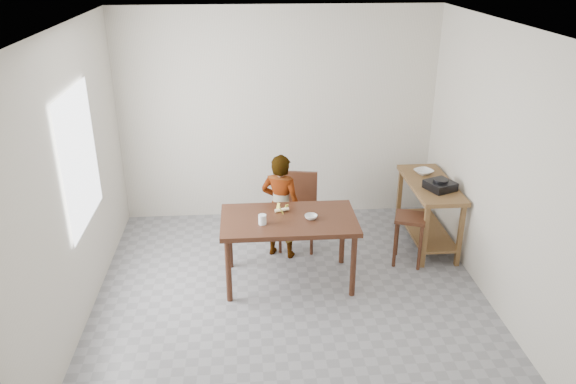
{
  "coord_description": "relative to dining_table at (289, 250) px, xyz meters",
  "views": [
    {
      "loc": [
        -0.42,
        -4.87,
        3.32
      ],
      "look_at": [
        0.0,
        0.4,
        1.0
      ],
      "focal_mm": 35.0,
      "sensor_mm": 36.0,
      "label": 1
    }
  ],
  "objects": [
    {
      "name": "gas_burner",
      "position": [
        1.75,
        0.5,
        0.47
      ],
      "size": [
        0.37,
        0.37,
        0.09
      ],
      "primitive_type": "cube",
      "rotation": [
        0.0,
        0.0,
        0.4
      ],
      "color": "black",
      "rests_on": "prep_counter"
    },
    {
      "name": "wall_back",
      "position": [
        0.0,
        1.72,
        0.98
      ],
      "size": [
        4.0,
        0.04,
        2.7
      ],
      "primitive_type": "cube",
      "color": "beige",
      "rests_on": "ground"
    },
    {
      "name": "serving_bowl",
      "position": [
        1.71,
        0.97,
        0.45
      ],
      "size": [
        0.28,
        0.28,
        0.05
      ],
      "primitive_type": "imported",
      "rotation": [
        0.0,
        0.0,
        0.44
      ],
      "color": "silver",
      "rests_on": "prep_counter"
    },
    {
      "name": "child",
      "position": [
        -0.05,
        0.56,
        0.25
      ],
      "size": [
        0.53,
        0.45,
        1.24
      ],
      "primitive_type": "imported",
      "rotation": [
        0.0,
        0.0,
        2.75
      ],
      "color": "white",
      "rests_on": "floor"
    },
    {
      "name": "prep_counter",
      "position": [
        1.72,
        0.7,
        0.03
      ],
      "size": [
        0.5,
        1.2,
        0.8
      ],
      "primitive_type": null,
      "color": "brown",
      "rests_on": "floor"
    },
    {
      "name": "ceiling",
      "position": [
        0.0,
        -0.3,
        2.35
      ],
      "size": [
        4.0,
        4.0,
        0.04
      ],
      "primitive_type": "cube",
      "color": "white",
      "rests_on": "wall_back"
    },
    {
      "name": "window_pane",
      "position": [
        -1.97,
        -0.1,
        1.12
      ],
      "size": [
        0.02,
        1.1,
        1.3
      ],
      "primitive_type": "cube",
      "color": "white",
      "rests_on": "wall_left"
    },
    {
      "name": "wall_left",
      "position": [
        -2.02,
        -0.3,
        0.98
      ],
      "size": [
        0.04,
        4.0,
        2.7
      ],
      "primitive_type": "cube",
      "color": "beige",
      "rests_on": "ground"
    },
    {
      "name": "stool",
      "position": [
        1.38,
        0.28,
        -0.08
      ],
      "size": [
        0.42,
        0.42,
        0.58
      ],
      "primitive_type": null,
      "rotation": [
        0.0,
        0.0,
        -0.34
      ],
      "color": "#3D1F12",
      "rests_on": "floor"
    },
    {
      "name": "dining_chair",
      "position": [
        0.16,
        0.75,
        0.07
      ],
      "size": [
        0.5,
        0.5,
        0.89
      ],
      "primitive_type": null,
      "rotation": [
        0.0,
        0.0,
        -0.19
      ],
      "color": "#3D1F12",
      "rests_on": "floor"
    },
    {
      "name": "small_bowl",
      "position": [
        0.23,
        -0.03,
        0.4
      ],
      "size": [
        0.17,
        0.17,
        0.04
      ],
      "primitive_type": "imported",
      "rotation": [
        0.0,
        0.0,
        0.36
      ],
      "color": "silver",
      "rests_on": "dining_table"
    },
    {
      "name": "wall_right",
      "position": [
        2.02,
        -0.3,
        0.98
      ],
      "size": [
        0.04,
        4.0,
        2.7
      ],
      "primitive_type": "cube",
      "color": "beige",
      "rests_on": "ground"
    },
    {
      "name": "floor",
      "position": [
        0.0,
        -0.3,
        -0.4
      ],
      "size": [
        4.0,
        4.0,
        0.04
      ],
      "primitive_type": "cube",
      "color": "gray",
      "rests_on": "ground"
    },
    {
      "name": "dining_table",
      "position": [
        0.0,
        0.0,
        0.0
      ],
      "size": [
        1.4,
        0.8,
        0.75
      ],
      "primitive_type": null,
      "color": "#3D1F12",
      "rests_on": "floor"
    },
    {
      "name": "wall_front",
      "position": [
        0.0,
        -2.32,
        0.98
      ],
      "size": [
        4.0,
        0.04,
        2.7
      ],
      "primitive_type": "cube",
      "color": "beige",
      "rests_on": "ground"
    },
    {
      "name": "banana",
      "position": [
        -0.06,
        0.15,
        0.4
      ],
      "size": [
        0.18,
        0.14,
        0.06
      ],
      "primitive_type": null,
      "rotation": [
        0.0,
        0.0,
        0.14
      ],
      "color": "#E9CA4F",
      "rests_on": "dining_table"
    },
    {
      "name": "glass_tumbler",
      "position": [
        -0.28,
        -0.11,
        0.43
      ],
      "size": [
        0.1,
        0.1,
        0.1
      ],
      "primitive_type": "cylinder",
      "rotation": [
        0.0,
        0.0,
        0.27
      ],
      "color": "white",
      "rests_on": "dining_table"
    }
  ]
}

